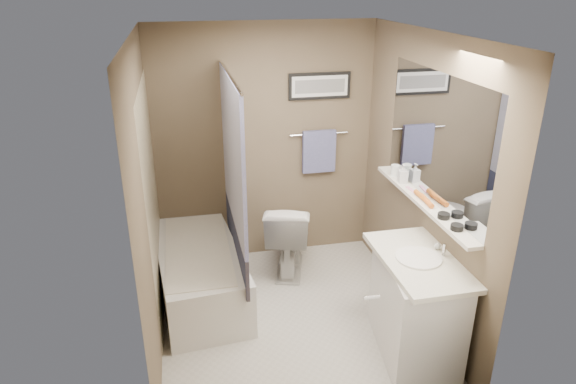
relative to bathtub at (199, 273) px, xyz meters
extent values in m
plane|color=beige|center=(0.75, -0.53, -0.25)|extent=(2.50, 2.50, 0.00)
cube|color=white|center=(0.75, -0.53, 2.13)|extent=(2.20, 2.50, 0.04)
cube|color=brown|center=(0.75, 0.70, 0.95)|extent=(2.20, 0.04, 2.40)
cube|color=brown|center=(0.75, -1.76, 0.95)|extent=(2.20, 0.04, 2.40)
cube|color=brown|center=(-0.33, -0.53, 0.95)|extent=(0.04, 2.50, 2.40)
cube|color=brown|center=(1.83, -0.53, 0.95)|extent=(0.04, 2.50, 2.40)
cube|color=beige|center=(-0.34, -0.03, 0.75)|extent=(0.02, 1.55, 2.00)
cylinder|color=silver|center=(0.35, -0.03, 1.80)|extent=(0.02, 1.55, 0.02)
cube|color=silver|center=(0.35, -0.03, 1.15)|extent=(0.03, 1.45, 1.28)
cube|color=#282C4A|center=(0.35, -0.03, 0.33)|extent=(0.03, 1.45, 0.36)
cube|color=silver|center=(1.84, -0.68, 1.37)|extent=(0.02, 1.60, 1.00)
cube|color=silver|center=(1.79, -0.68, 0.85)|extent=(0.12, 1.60, 0.03)
cylinder|color=silver|center=(1.30, 0.68, 1.05)|extent=(0.60, 0.02, 0.02)
cube|color=#8389BE|center=(1.30, 0.66, 0.87)|extent=(0.34, 0.05, 0.44)
cube|color=black|center=(1.30, 0.70, 1.53)|extent=(0.62, 0.02, 0.26)
cube|color=white|center=(1.30, 0.69, 1.53)|extent=(0.56, 0.00, 0.20)
cube|color=#595959|center=(1.30, 0.68, 1.53)|extent=(0.50, 0.00, 0.13)
cube|color=silver|center=(1.30, -1.77, 0.75)|extent=(0.80, 0.02, 2.00)
cylinder|color=silver|center=(0.97, -1.72, 0.75)|extent=(0.10, 0.02, 0.02)
cube|color=silver|center=(0.00, 0.00, 0.00)|extent=(0.84, 1.56, 0.50)
cube|color=silver|center=(0.00, 0.00, 0.25)|extent=(0.56, 1.36, 0.02)
imported|color=silver|center=(0.90, 0.31, 0.13)|extent=(0.62, 0.84, 0.76)
cube|color=silver|center=(1.60, -1.11, 0.15)|extent=(0.62, 0.96, 0.80)
cube|color=silver|center=(1.59, -1.11, 0.57)|extent=(0.54, 0.96, 0.04)
cylinder|color=white|center=(1.58, -1.11, 0.60)|extent=(0.34, 0.34, 0.01)
cylinder|color=silver|center=(1.78, -1.11, 0.64)|extent=(0.02, 0.02, 0.10)
sphere|color=silver|center=(1.78, -1.01, 0.62)|extent=(0.05, 0.05, 0.05)
cylinder|color=black|center=(1.79, -1.22, 0.89)|extent=(0.09, 0.09, 0.04)
cylinder|color=black|center=(1.79, -1.03, 0.89)|extent=(0.09, 0.09, 0.04)
cylinder|color=orange|center=(1.79, -0.75, 0.89)|extent=(0.06, 0.22, 0.04)
cylinder|color=#BF601B|center=(1.79, -0.67, 0.89)|extent=(0.04, 0.22, 0.04)
cube|color=pink|center=(1.79, -0.49, 0.87)|extent=(0.04, 0.16, 0.01)
cylinder|color=white|center=(1.79, -0.13, 0.92)|extent=(0.08, 0.08, 0.10)
imported|color=#999999|center=(1.79, -0.29, 0.95)|extent=(0.08, 0.08, 0.16)
camera|label=1|loc=(-0.06, -4.13, 2.51)|focal=32.00mm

